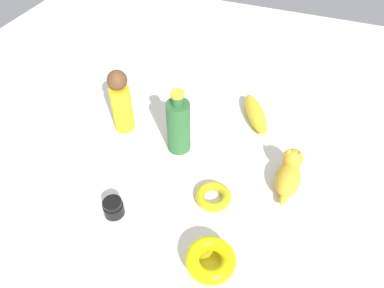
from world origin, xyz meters
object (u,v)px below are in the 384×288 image
at_px(bottle_tall, 178,125).
at_px(bowl, 210,261).
at_px(person_figure_adult, 121,102).
at_px(bangle, 213,196).
at_px(nail_polish_jar, 113,207).
at_px(banana, 256,114).
at_px(cat_figurine, 289,173).

xyz_separation_m(bottle_tall, bowl, (-0.19, 0.30, -0.05)).
relative_size(person_figure_adult, bangle, 2.22).
bearing_deg(nail_polish_jar, bowl, 169.02).
xyz_separation_m(bowl, banana, (0.03, -0.49, -0.01)).
height_order(nail_polish_jar, bowl, bowl).
height_order(bangle, nail_polish_jar, nail_polish_jar).
relative_size(nail_polish_jar, banana, 0.27).
xyz_separation_m(bottle_tall, nail_polish_jar, (0.06, 0.25, -0.06)).
distance_m(cat_figurine, banana, 0.24).
height_order(bangle, bottle_tall, bottle_tall).
bearing_deg(bowl, bangle, -73.25).
xyz_separation_m(cat_figurine, banana, (0.13, -0.21, -0.01)).
bearing_deg(banana, nail_polish_jar, -56.72).
bearing_deg(bottle_tall, banana, -131.40).
relative_size(bowl, banana, 0.59).
bearing_deg(banana, bangle, -33.80).
height_order(bangle, bowl, bowl).
xyz_separation_m(person_figure_adult, cat_figurine, (-0.48, 0.04, -0.06)).
bearing_deg(bottle_tall, bowl, 122.73).
bearing_deg(nail_polish_jar, bangle, -149.17).
bearing_deg(bangle, bottle_tall, -42.91).
relative_size(person_figure_adult, bowl, 1.86).
bearing_deg(bottle_tall, cat_figurine, 176.51).
xyz_separation_m(nail_polish_jar, bowl, (-0.25, 0.05, 0.01)).
bearing_deg(bowl, banana, -86.64).
distance_m(person_figure_adult, bottle_tall, 0.18).
height_order(nail_polish_jar, banana, banana).
bearing_deg(banana, person_figure_adult, -93.92).
bearing_deg(cat_figurine, banana, -56.97).
bearing_deg(banana, bottle_tall, -71.27).
bearing_deg(person_figure_adult, cat_figurine, 175.41).
xyz_separation_m(bangle, cat_figurine, (-0.16, -0.11, 0.02)).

